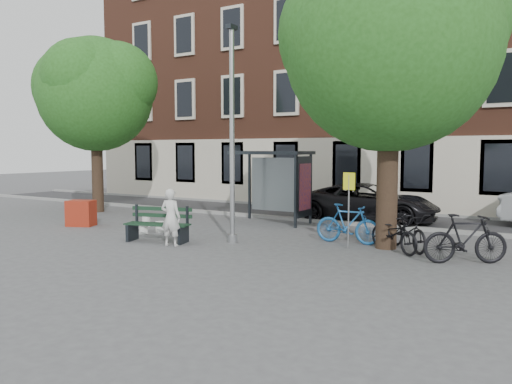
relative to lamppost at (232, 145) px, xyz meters
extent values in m
plane|color=#4C4C4F|center=(0.00, 0.00, -2.78)|extent=(90.00, 90.00, 0.00)
cube|color=#28282B|center=(0.00, 7.00, -2.78)|extent=(40.00, 4.00, 0.01)
cube|color=gray|center=(0.00, 5.00, -2.72)|extent=(40.00, 0.25, 0.12)
cube|color=gray|center=(0.00, 9.00, -2.72)|extent=(40.00, 0.25, 0.12)
cube|color=brown|center=(0.00, 13.00, 4.22)|extent=(30.00, 8.00, 14.00)
cylinder|color=#9EA0A3|center=(0.00, 0.00, 0.22)|extent=(0.14, 0.14, 6.00)
cylinder|color=#9EA0A3|center=(0.00, 0.00, -2.66)|extent=(0.28, 0.28, 0.24)
cube|color=#1E2328|center=(0.00, 0.00, 3.27)|extent=(0.18, 0.35, 0.12)
cylinder|color=black|center=(4.00, 1.50, -1.08)|extent=(0.56, 0.56, 3.40)
sphere|color=#235519|center=(4.00, 1.50, 2.62)|extent=(5.60, 5.60, 5.60)
sphere|color=#235519|center=(4.90, 1.90, 3.12)|extent=(3.92, 3.92, 3.92)
sphere|color=#235519|center=(3.20, 1.20, 2.92)|extent=(4.20, 4.20, 4.20)
sphere|color=#235519|center=(4.20, 0.60, 3.22)|extent=(3.64, 3.64, 3.64)
cylinder|color=black|center=(-9.00, 3.00, -1.18)|extent=(0.48, 0.48, 3.20)
sphere|color=#235519|center=(-9.00, 3.00, 2.22)|extent=(4.80, 4.80, 4.80)
sphere|color=#235519|center=(-8.10, 3.40, 2.72)|extent=(3.36, 3.36, 3.36)
sphere|color=#235519|center=(-9.80, 2.70, 2.52)|extent=(3.60, 3.60, 3.60)
sphere|color=#235519|center=(-8.80, 2.10, 2.82)|extent=(3.12, 3.12, 3.12)
cube|color=#1E2328|center=(-2.30, 3.40, -1.53)|extent=(0.08, 0.08, 2.50)
cube|color=#1E2328|center=(0.30, 3.40, -1.53)|extent=(0.08, 0.08, 2.50)
cube|color=#1E2328|center=(-2.30, 4.60, -1.53)|extent=(0.08, 0.08, 2.50)
cube|color=#1E2328|center=(0.30, 4.60, -1.53)|extent=(0.08, 0.08, 2.50)
cube|color=#1E2328|center=(-1.00, 4.00, -0.22)|extent=(2.85, 1.45, 0.12)
cube|color=#8C999E|center=(-1.00, 4.60, -1.41)|extent=(2.34, 0.04, 2.00)
cube|color=#1E2328|center=(0.30, 4.00, -1.41)|extent=(0.12, 1.14, 2.12)
cube|color=#D84C19|center=(0.37, 4.00, -1.41)|extent=(0.02, 0.90, 1.62)
imported|color=silver|center=(-1.20, -1.27, -1.99)|extent=(0.65, 0.49, 1.60)
cube|color=#1E2328|center=(-2.73, -1.22, -2.54)|extent=(0.24, 0.60, 0.49)
cube|color=#1E2328|center=(-1.15, -0.79, -2.54)|extent=(0.24, 0.60, 0.49)
cube|color=#163220|center=(-1.89, -1.20, -2.27)|extent=(1.88, 0.63, 0.04)
cube|color=#163220|center=(-1.94, -1.01, -2.27)|extent=(1.88, 0.63, 0.04)
cube|color=#163220|center=(-1.99, -0.82, -2.27)|extent=(1.88, 0.63, 0.04)
cube|color=#163220|center=(-2.02, -0.71, -2.05)|extent=(1.86, 0.55, 0.11)
cube|color=#163220|center=(-2.02, -0.71, -1.86)|extent=(1.86, 0.55, 0.11)
imported|color=black|center=(4.31, 1.16, -2.30)|extent=(1.87, 1.61, 0.97)
imported|color=#1A5593|center=(2.87, 1.61, -2.22)|extent=(1.90, 0.61, 1.13)
imported|color=black|center=(4.56, 1.60, -2.28)|extent=(1.77, 1.89, 1.01)
imported|color=black|center=(6.13, 0.65, -2.20)|extent=(1.96, 1.49, 1.18)
imported|color=black|center=(1.90, 6.22, -2.07)|extent=(5.27, 2.73, 1.42)
cube|color=maroon|center=(-6.33, -0.11, -2.33)|extent=(1.06, 0.89, 0.90)
cube|color=navy|center=(-6.46, 0.24, -2.68)|extent=(0.66, 0.57, 0.20)
cylinder|color=white|center=(-3.26, -0.20, -2.60)|extent=(0.35, 0.35, 0.36)
cylinder|color=white|center=(-3.00, 0.26, -2.60)|extent=(0.34, 0.34, 0.36)
cylinder|color=silver|center=(-4.26, 0.96, -2.60)|extent=(0.33, 0.33, 0.36)
cylinder|color=#9EA0A3|center=(3.14, 0.94, -1.79)|extent=(0.04, 0.04, 1.99)
cube|color=yellow|center=(3.14, 0.94, -0.96)|extent=(0.35, 0.10, 0.46)
camera|label=1|loc=(7.92, -11.73, -0.13)|focal=35.00mm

